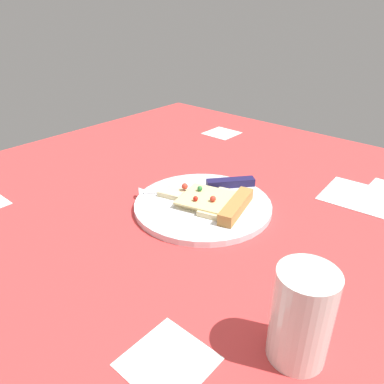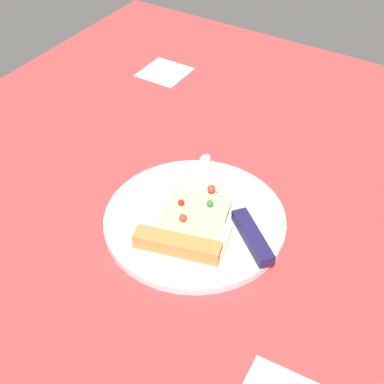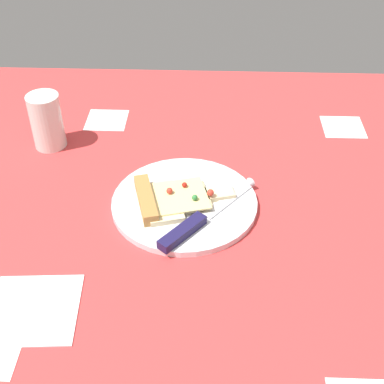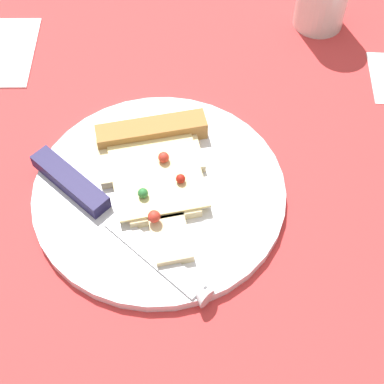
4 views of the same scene
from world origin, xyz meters
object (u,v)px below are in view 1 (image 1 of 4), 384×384
(pizza_slice, at_px, (215,202))
(knife, at_px, (209,185))
(napkin, at_px, (358,196))
(plate, at_px, (203,205))
(drinking_glass, at_px, (302,316))

(pizza_slice, relative_size, knife, 0.95)
(knife, bearing_deg, pizza_slice, 177.43)
(pizza_slice, distance_m, napkin, 0.30)
(plate, xyz_separation_m, knife, (0.03, -0.06, 0.01))
(drinking_glass, relative_size, napkin, 0.89)
(plate, distance_m, drinking_glass, 0.35)
(knife, bearing_deg, napkin, -102.39)
(knife, height_order, drinking_glass, drinking_glass)
(drinking_glass, bearing_deg, pizza_slice, -35.96)
(drinking_glass, xyz_separation_m, napkin, (0.08, -0.43, -0.06))
(plate, xyz_separation_m, drinking_glass, (-0.29, 0.19, 0.05))
(plate, bearing_deg, knife, -61.75)
(drinking_glass, height_order, napkin, drinking_glass)
(knife, height_order, napkin, knife)
(pizza_slice, relative_size, drinking_glass, 1.63)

